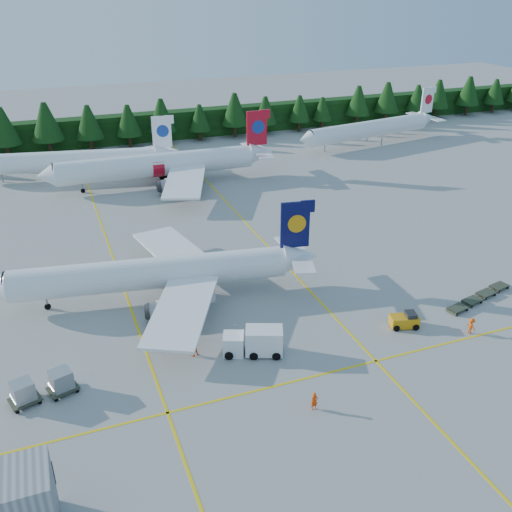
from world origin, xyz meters
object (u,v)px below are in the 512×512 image
object	(u,v)px
airliner_red	(153,166)
baggage_tug	(405,320)
airliner_navy	(146,274)
service_truck	(253,341)
airstairs	(197,292)

from	to	relation	value
airliner_red	baggage_tug	size ratio (longest dim) A/B	12.51
airliner_navy	service_truck	world-z (taller)	airliner_navy
baggage_tug	airliner_navy	bearing A→B (deg)	162.92
airliner_red	baggage_tug	world-z (taller)	airliner_red
baggage_tug	airliner_red	bearing A→B (deg)	120.94
airliner_red	airstairs	xyz separation A→B (m)	(-3.61, -40.40, -2.70)
airstairs	service_truck	world-z (taller)	airstairs
airstairs	service_truck	size ratio (longest dim) A/B	0.94
airliner_navy	airliner_red	bearing A→B (deg)	86.21
airstairs	baggage_tug	bearing A→B (deg)	-26.45
airliner_navy	baggage_tug	world-z (taller)	airliner_navy
airstairs	service_truck	xyz separation A→B (m)	(2.27, -12.01, 0.59)
airliner_navy	airstairs	size ratio (longest dim) A/B	6.26
baggage_tug	airstairs	bearing A→B (deg)	159.92
service_truck	airstairs	bearing A→B (deg)	122.27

